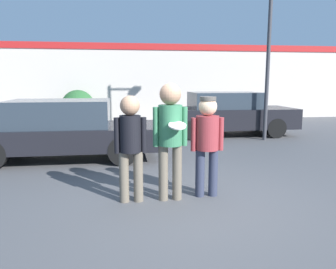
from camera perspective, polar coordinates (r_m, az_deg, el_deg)
ground_plane at (r=5.34m, az=3.11°, el=-11.17°), size 56.00×56.00×0.00m
storefront_building at (r=16.04m, az=-4.61°, el=9.17°), size 24.00×0.22×3.64m
person_left at (r=5.02m, az=-6.55°, el=-1.03°), size 0.49×0.32×1.65m
person_middle_with_frisbee at (r=5.04m, az=0.40°, el=0.78°), size 0.54×0.57×1.84m
person_right at (r=5.27m, az=6.85°, el=-0.50°), size 0.54×0.37×1.62m
parked_car_near at (r=8.26m, az=-17.82°, el=0.84°), size 4.47×1.90×1.42m
parked_car_far at (r=11.60m, az=10.18°, el=3.62°), size 4.55×1.88×1.49m
street_lamp at (r=11.17m, az=18.57°, el=20.44°), size 1.43×0.35×6.81m
shrub at (r=15.24m, az=-15.39°, el=4.71°), size 1.49×1.49×1.49m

